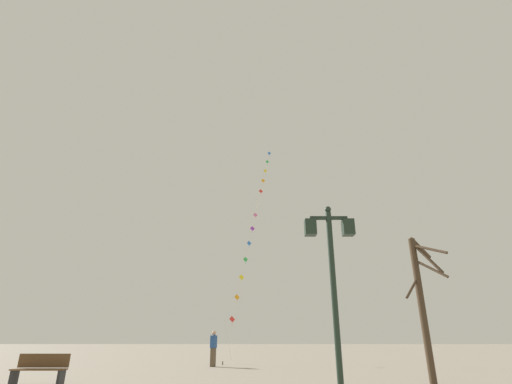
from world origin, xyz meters
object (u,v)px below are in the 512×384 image
twin_lantern_lamp_post (331,260)px  bare_tree (421,298)px  kite_train (253,223)px  park_bench (39,369)px  kite_flyer (213,347)px

twin_lantern_lamp_post → bare_tree: bare_tree is taller
twin_lantern_lamp_post → bare_tree: bearing=45.2°
kite_train → park_bench: bearing=-112.7°
kite_train → bare_tree: (5.66, -15.54, -7.23)m
twin_lantern_lamp_post → park_bench: (-8.51, 3.68, -2.67)m
park_bench → twin_lantern_lamp_post: bearing=-23.2°
bare_tree → park_bench: size_ratio=2.90×
twin_lantern_lamp_post → bare_tree: size_ratio=0.97×
park_bench → bare_tree: bearing=0.2°
kite_flyer → park_bench: size_ratio=1.07×
kite_flyer → bare_tree: size_ratio=0.37×
kite_train → twin_lantern_lamp_post: bearing=-84.0°
twin_lantern_lamp_post → kite_train: 20.44m
kite_train → park_bench: (-6.49, -15.53, -9.36)m
bare_tree → park_bench: bare_tree is taller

